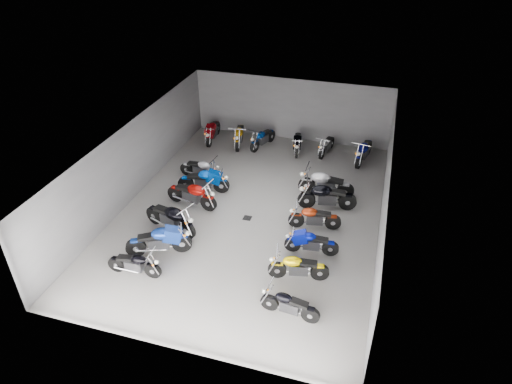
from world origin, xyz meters
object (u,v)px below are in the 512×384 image
motorcycle_left_c (171,218)px  motorcycle_left_e (204,181)px  drain_grate (247,218)px  motorcycle_left_f (201,169)px  motorcycle_back_e (327,145)px  motorcycle_left_a (135,264)px  motorcycle_back_c (263,138)px  motorcycle_right_b (298,267)px  motorcycle_back_d (297,142)px  motorcycle_left_b (159,241)px  motorcycle_back_b (239,135)px  motorcycle_right_c (311,242)px  motorcycle_right_e (327,197)px  motorcycle_back_f (364,151)px  motorcycle_right_f (325,184)px  motorcycle_back_a (213,131)px  motorcycle_right_d (314,217)px  motorcycle_left_d (192,194)px  motorcycle_right_a (289,304)px

motorcycle_left_c → motorcycle_left_e: motorcycle_left_c is taller
drain_grate → motorcycle_left_f: size_ratio=0.16×
motorcycle_left_e → motorcycle_back_e: (4.43, 4.95, -0.07)m
motorcycle_left_a → motorcycle_back_c: (1.50, 10.20, 0.04)m
motorcycle_left_c → motorcycle_right_b: motorcycle_left_c is taller
motorcycle_back_d → motorcycle_left_b: bearing=62.1°
motorcycle_back_b → motorcycle_back_d: motorcycle_back_b is taller
motorcycle_left_f → motorcycle_right_c: bearing=63.1°
motorcycle_left_e → motorcycle_right_e: bearing=81.0°
motorcycle_right_b → motorcycle_back_f: (1.33, 8.77, 0.07)m
motorcycle_back_b → motorcycle_back_c: 1.20m
motorcycle_left_e → motorcycle_right_f: motorcycle_right_f is taller
motorcycle_back_a → motorcycle_back_b: motorcycle_back_b is taller
motorcycle_left_e → motorcycle_back_a: bearing=-174.4°
motorcycle_left_f → motorcycle_back_c: (1.80, 3.75, 0.01)m
drain_grate → motorcycle_right_d: size_ratio=0.16×
motorcycle_left_e → motorcycle_right_d: size_ratio=1.11×
motorcycle_left_d → motorcycle_left_c: bearing=6.6°
motorcycle_right_a → motorcycle_left_d: bearing=53.7°
motorcycle_left_f → motorcycle_right_f: size_ratio=0.85×
motorcycle_back_c → motorcycle_left_d: bearing=96.4°
motorcycle_left_f → motorcycle_left_c: bearing=12.5°
motorcycle_back_d → motorcycle_left_f: bearing=36.8°
motorcycle_left_b → motorcycle_back_b: 8.90m
motorcycle_left_a → motorcycle_right_f: 8.42m
motorcycle_back_c → motorcycle_left_f: bearing=83.0°
motorcycle_left_b → motorcycle_right_f: (4.93, 5.38, 0.01)m
motorcycle_left_d → motorcycle_right_f: (5.02, 2.30, 0.02)m
motorcycle_left_a → motorcycle_left_d: bearing=174.8°
motorcycle_left_e → motorcycle_back_b: bearing=168.5°
motorcycle_left_f → motorcycle_right_d: motorcycle_left_f is taller
motorcycle_right_e → motorcycle_back_e: (-0.74, 4.76, -0.11)m
drain_grate → motorcycle_back_f: size_ratio=0.14×
drain_grate → motorcycle_left_b: (-2.30, -2.88, 0.54)m
motorcycle_right_e → motorcycle_right_f: (-0.20, 0.96, -0.00)m
motorcycle_left_a → drain_grate: bearing=145.2°
motorcycle_left_a → motorcycle_left_b: 1.25m
motorcycle_back_d → motorcycle_right_d: bearing=98.0°
motorcycle_left_d → motorcycle_right_d: (4.98, -0.09, -0.07)m
motorcycle_right_b → motorcycle_back_b: bearing=17.4°
motorcycle_left_c → drain_grate: bearing=140.4°
motorcycle_left_c → motorcycle_left_f: bearing=-155.7°
motorcycle_left_a → motorcycle_back_c: 10.31m
motorcycle_right_b → motorcycle_left_a: bearing=92.8°
motorcycle_right_c → motorcycle_right_f: 3.88m
motorcycle_right_d → motorcycle_back_a: size_ratio=0.89×
drain_grate → motorcycle_back_d: bearing=83.6°
motorcycle_right_d → motorcycle_left_a: bearing=118.1°
motorcycle_right_c → motorcycle_back_c: (-3.85, 7.49, 0.03)m
motorcycle_right_f → motorcycle_right_b: bearing=179.1°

